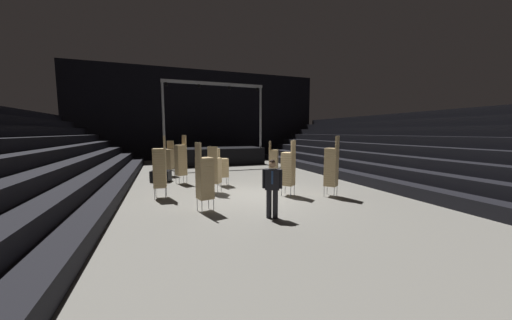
{
  "coord_description": "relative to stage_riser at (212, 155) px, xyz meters",
  "views": [
    {
      "loc": [
        -3.54,
        -9.29,
        2.44
      ],
      "look_at": [
        -0.27,
        -0.13,
        1.4
      ],
      "focal_mm": 18.31,
      "sensor_mm": 36.0,
      "label": 1
    }
  ],
  "objects": [
    {
      "name": "equipment_road_case",
      "position": [
        -3.69,
        -6.26,
        -0.43
      ],
      "size": [
        1.05,
        0.86,
        0.54
      ],
      "primitive_type": "cube",
      "rotation": [
        0.0,
        0.0,
        -0.33
      ],
      "color": "black",
      "rests_on": "ground_plane"
    },
    {
      "name": "chair_stack_mid_centre",
      "position": [
        2.44,
        -11.59,
        0.45
      ],
      "size": [
        0.62,
        0.62,
        2.31
      ],
      "rotation": [
        0.0,
        0.0,
        0.66
      ],
      "color": "#B2B5BA",
      "rests_on": "ground_plane"
    },
    {
      "name": "chair_stack_rear_centre",
      "position": [
        -1.01,
        -8.24,
        0.16
      ],
      "size": [
        0.45,
        0.45,
        1.71
      ],
      "rotation": [
        0.0,
        0.0,
        4.69
      ],
      "color": "#B2B5BA",
      "rests_on": "ground_plane"
    },
    {
      "name": "bleacher_bank_right",
      "position": [
        8.0,
        -9.55,
        1.1
      ],
      "size": [
        6.0,
        24.0,
        3.6
      ],
      "rotation": [
        0.0,
        0.0,
        -1.57
      ],
      "color": "black",
      "rests_on": "ground_plane"
    },
    {
      "name": "chair_stack_rear_right",
      "position": [
        -1.63,
        -9.55,
        0.24
      ],
      "size": [
        0.61,
        0.61,
        1.88
      ],
      "rotation": [
        0.0,
        0.0,
        5.71
      ],
      "color": "#B2B5BA",
      "rests_on": "ground_plane"
    },
    {
      "name": "chair_stack_aisle_left",
      "position": [
        -3.68,
        -9.68,
        0.45
      ],
      "size": [
        0.48,
        0.48,
        2.31
      ],
      "rotation": [
        0.0,
        0.0,
        1.48
      ],
      "color": "#B2B5BA",
      "rests_on": "ground_plane"
    },
    {
      "name": "chair_stack_front_right",
      "position": [
        -3.25,
        -4.68,
        0.28
      ],
      "size": [
        0.6,
        0.6,
        1.96
      ],
      "rotation": [
        0.0,
        0.0,
        2.6
      ],
      "color": "#B2B5BA",
      "rests_on": "ground_plane"
    },
    {
      "name": "chair_stack_mid_right",
      "position": [
        -2.38,
        -11.9,
        0.37
      ],
      "size": [
        0.54,
        0.54,
        2.14
      ],
      "rotation": [
        0.0,
        0.0,
        4.96
      ],
      "color": "#B2B5BA",
      "rests_on": "ground_plane"
    },
    {
      "name": "chair_stack_rear_left",
      "position": [
        2.02,
        -7.06,
        0.28
      ],
      "size": [
        0.61,
        0.61,
        1.96
      ],
      "rotation": [
        0.0,
        0.0,
        4.11
      ],
      "color": "#B2B5BA",
      "rests_on": "ground_plane"
    },
    {
      "name": "ground_plane",
      "position": [
        -0.0,
        -10.55,
        -0.75
      ],
      "size": [
        22.0,
        30.0,
        0.1
      ],
      "primitive_type": "cube",
      "color": "gray"
    },
    {
      "name": "stage_riser",
      "position": [
        0.0,
        0.0,
        0.0
      ],
      "size": [
        7.4,
        3.1,
        5.9
      ],
      "color": "black",
      "rests_on": "ground_plane"
    },
    {
      "name": "chair_stack_front_left",
      "position": [
        0.96,
        -10.93,
        0.37
      ],
      "size": [
        0.62,
        0.62,
        2.14
      ],
      "rotation": [
        0.0,
        0.0,
        0.73
      ],
      "color": "#B2B5BA",
      "rests_on": "ground_plane"
    },
    {
      "name": "chair_stack_mid_left",
      "position": [
        -2.77,
        -7.1,
        0.45
      ],
      "size": [
        0.57,
        0.57,
        2.31
      ],
      "rotation": [
        0.0,
        0.0,
        1.93
      ],
      "color": "#B2B5BA",
      "rests_on": "ground_plane"
    },
    {
      "name": "bleacher_bank_left",
      "position": [
        -8.0,
        -9.55,
        1.1
      ],
      "size": [
        6.0,
        24.0,
        3.6
      ],
      "rotation": [
        0.0,
        0.0,
        1.57
      ],
      "color": "black",
      "rests_on": "ground_plane"
    },
    {
      "name": "arena_end_wall",
      "position": [
        -0.0,
        4.45,
        3.3
      ],
      "size": [
        22.0,
        0.3,
        8.0
      ],
      "primitive_type": "cube",
      "color": "black",
      "rests_on": "ground_plane"
    },
    {
      "name": "man_with_tie",
      "position": [
        -0.68,
        -13.19,
        0.25
      ],
      "size": [
        0.55,
        0.38,
        1.68
      ],
      "rotation": [
        0.0,
        0.0,
        2.71
      ],
      "color": "black",
      "rests_on": "ground_plane"
    }
  ]
}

